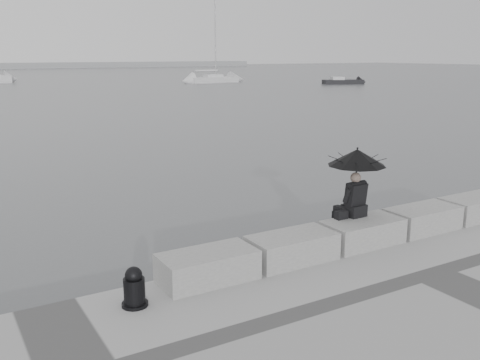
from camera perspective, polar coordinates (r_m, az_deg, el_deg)
ground at (r=11.33m, az=11.16°, el=-8.45°), size 360.00×360.00×0.00m
stone_block_far_left at (r=8.89m, az=-3.46°, el=-9.22°), size 1.60×0.80×0.50m
stone_block_left at (r=9.73m, az=5.56°, el=-7.23°), size 1.60×0.80×0.50m
stone_block_centre at (r=10.76m, az=12.93°, el=-5.46°), size 1.60×0.80×0.50m
stone_block_right at (r=11.96m, az=18.89°, el=-3.96°), size 1.60×0.80×0.50m
stone_block_far_right at (r=13.26m, az=23.71°, el=-2.70°), size 1.60×0.80×0.50m
seated_person at (r=10.68m, az=12.37°, el=1.37°), size 1.14×1.14×1.39m
bag at (r=10.66m, az=10.74°, el=-3.67°), size 0.25×0.14×0.16m
mooring_bollard at (r=8.19m, az=-11.21°, el=-11.43°), size 0.39×0.39×0.62m
sailboat_right at (r=79.58m, az=-2.89°, el=10.72°), size 7.52×2.67×12.90m
small_motorboat at (r=77.02m, az=10.93°, el=10.25°), size 5.90×3.35×1.10m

